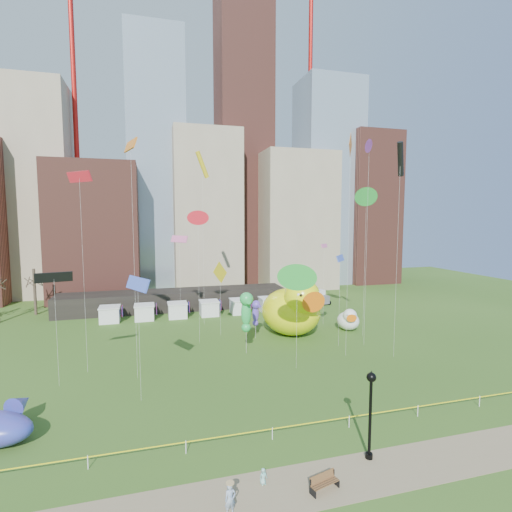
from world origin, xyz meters
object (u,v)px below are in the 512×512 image
object	(u,v)px
lamppost	(371,405)
woman	(230,499)
big_duck	(293,308)
toddler	(263,476)
park_bench	(324,482)
box_truck	(315,296)
seahorse_purple	(256,311)
small_duck	(348,320)
seahorse_green	(246,309)

from	to	relation	value
lamppost	woman	xyz separation A→B (m)	(-9.63, -2.26, -2.74)
big_duck	toddler	world-z (taller)	big_duck
lamppost	woman	size ratio (longest dim) A/B	3.50
park_bench	toddler	world-z (taller)	toddler
lamppost	box_truck	distance (m)	47.06
park_bench	woman	size ratio (longest dim) A/B	1.11
box_truck	toddler	xyz separation A→B (m)	(-23.40, -44.66, -0.78)
seahorse_purple	woman	bearing A→B (deg)	-123.50
seahorse_purple	box_truck	distance (m)	24.33
small_duck	seahorse_green	distance (m)	17.22
box_truck	seahorse_purple	bearing A→B (deg)	-142.49
box_truck	seahorse_green	bearing A→B (deg)	-139.25
park_bench	lamppost	distance (m)	5.47
seahorse_purple	woman	world-z (taller)	seahorse_purple
big_duck	seahorse_purple	size ratio (longest dim) A/B	2.19
woman	park_bench	bearing A→B (deg)	-5.32
small_duck	toddler	bearing A→B (deg)	-109.89
park_bench	toddler	size ratio (longest dim) A/B	1.95
seahorse_purple	park_bench	size ratio (longest dim) A/B	2.67
seahorse_green	park_bench	size ratio (longest dim) A/B	3.83
small_duck	seahorse_purple	world-z (taller)	seahorse_purple
seahorse_purple	toddler	bearing A→B (deg)	-120.05
park_bench	toddler	distance (m)	3.48
big_duck	park_bench	world-z (taller)	big_duck
big_duck	seahorse_purple	xyz separation A→B (m)	(-5.11, 0.10, -0.03)
lamppost	big_duck	bearing A→B (deg)	79.65
small_duck	woman	size ratio (longest dim) A/B	2.71
seahorse_green	woman	xyz separation A→B (m)	(-6.73, -23.31, -4.39)
park_bench	lamppost	bearing A→B (deg)	9.49
toddler	small_duck	bearing A→B (deg)	41.57
box_truck	woman	xyz separation A→B (m)	(-25.73, -46.42, -0.41)
seahorse_purple	toddler	world-z (taller)	seahorse_purple
park_bench	box_truck	xyz separation A→B (m)	(20.20, 46.03, 0.77)
seahorse_purple	lamppost	xyz separation A→B (m)	(0.31, -26.35, 0.01)
park_bench	big_duck	bearing A→B (deg)	57.36
seahorse_green	box_truck	xyz separation A→B (m)	(18.99, 23.10, -3.97)
lamppost	box_truck	xyz separation A→B (m)	(16.10, 44.15, -2.33)
seahorse_purple	seahorse_green	bearing A→B (deg)	-131.46
small_duck	park_bench	size ratio (longest dim) A/B	2.44
big_duck	lamppost	bearing A→B (deg)	-111.19
small_duck	park_bench	world-z (taller)	small_duck
big_duck	seahorse_green	size ratio (longest dim) A/B	1.52
seahorse_purple	toddler	size ratio (longest dim) A/B	5.19
park_bench	box_truck	distance (m)	50.27
seahorse_green	woman	distance (m)	24.66
woman	toddler	distance (m)	2.94
small_duck	box_truck	bearing A→B (deg)	97.71
big_duck	seahorse_green	bearing A→B (deg)	-156.78
seahorse_green	park_bench	world-z (taller)	seahorse_green
seahorse_purple	box_truck	xyz separation A→B (m)	(16.41, 17.81, -2.31)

